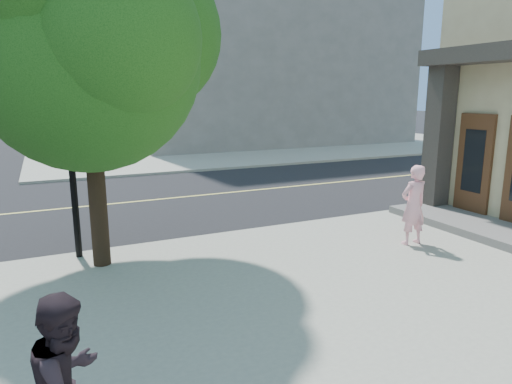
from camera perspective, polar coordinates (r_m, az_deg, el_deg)
ground at (r=10.14m, az=-23.75°, el=-7.86°), size 140.00×140.00×0.00m
road_ew at (r=14.47m, az=-24.30°, el=-2.06°), size 140.00×9.00×0.01m
sidewalk_ne at (r=34.06m, az=-1.54°, el=6.72°), size 29.00×25.00×0.12m
filler_ne at (r=34.77m, az=-1.16°, el=18.49°), size 18.00×16.00×14.00m
man_on_phone at (r=10.24m, az=19.16°, el=-1.55°), size 0.63×0.41×1.73m
street_tree at (r=8.79m, az=-19.92°, el=18.42°), size 4.94×4.49×6.56m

